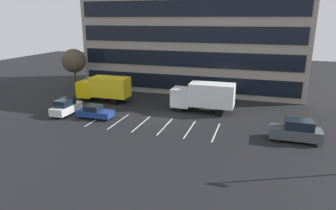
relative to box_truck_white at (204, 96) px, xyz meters
The scene contains 9 objects.
ground_plane 6.31m from the box_truck_white, 136.99° to the right, with size 120.00×120.00×0.00m, color black.
office_building 16.97m from the box_truck_white, 107.41° to the left, with size 34.41×13.41×21.60m.
lot_markings 8.22m from the box_truck_white, 123.19° to the right, with size 14.14×5.40×0.01m.
box_truck_white is the anchor object (origin of this frame).
box_truck_yellow_all 14.35m from the box_truck_white, behind, with size 7.68×2.54×3.56m.
suv_white 17.13m from the box_truck_white, 158.96° to the right, with size 1.82×4.30×1.94m.
suv_charcoal 12.25m from the box_truck_white, 32.59° to the right, with size 4.72×2.00×2.13m.
sedan_navy 13.47m from the box_truck_white, 151.79° to the right, with size 4.27×1.79×1.53m.
bare_tree 21.93m from the box_truck_white, 169.43° to the left, with size 3.68×3.68×6.90m.
Camera 1 is at (10.89, -31.54, 11.38)m, focal length 31.66 mm.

